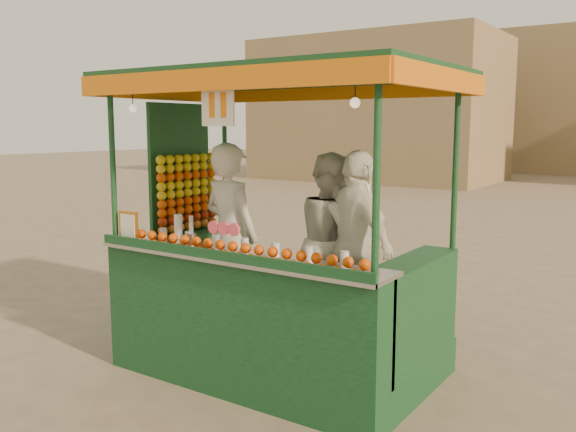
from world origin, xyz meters
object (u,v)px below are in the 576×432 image
Objects in this scene: vendor_right at (357,246)px; juice_cart at (267,278)px; vendor_middle at (333,241)px; vendor_left at (231,236)px.

juice_cart is at bearing 63.39° from vendor_right.
juice_cart is at bearing 112.32° from vendor_middle.
vendor_left is at bearing 84.69° from vendor_middle.
juice_cart is 0.77m from vendor_middle.
juice_cart is at bearing 179.32° from vendor_left.
vendor_middle is at bearing -138.72° from vendor_left.
juice_cart is 1.74× the size of vendor_right.
juice_cart is 0.59m from vendor_left.
vendor_right reaches higher than vendor_middle.
vendor_middle is at bearing 60.30° from juice_cart.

